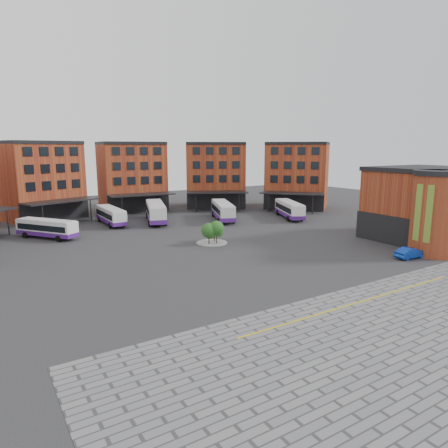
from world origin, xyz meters
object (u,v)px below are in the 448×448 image
tree_island (213,231)px  bus_b (47,228)px  blue_car (410,253)px  bus_c (111,215)px  bus_f (289,209)px  bus_e (223,210)px  bus_d (156,212)px

tree_island → bus_b: size_ratio=0.46×
bus_b → blue_car: (36.09, -35.30, -0.85)m
bus_b → bus_c: bearing=-8.1°
bus_f → bus_b: bearing=-163.9°
bus_f → tree_island: bearing=-131.9°
bus_e → bus_f: (11.97, -4.99, -0.08)m
bus_e → bus_f: size_ratio=1.05×
bus_b → blue_car: 50.49m
bus_f → blue_car: (-6.36, -29.71, -1.04)m
blue_car → bus_b: bearing=51.1°
tree_island → bus_d: 20.11m
bus_d → bus_f: bus_d is taller
bus_b → blue_car: size_ratio=2.30×
bus_d → blue_car: bearing=-48.3°
bus_e → bus_b: bearing=-158.9°
tree_island → blue_car: 25.47m
bus_e → blue_car: bus_e is taller
bus_b → bus_d: size_ratio=0.74×
bus_b → tree_island: bearing=-75.7°
bus_c → blue_car: bus_c is taller
tree_island → bus_f: size_ratio=0.39×
bus_b → bus_c: (11.30, 5.97, 0.09)m
tree_island → bus_f: bearing=24.5°
bus_b → bus_d: bus_d is taller
bus_e → bus_d: bearing=-179.4°
tree_island → bus_e: size_ratio=0.37×
bus_b → bus_f: 42.82m
bus_b → bus_f: (42.45, -5.58, 0.19)m
bus_c → bus_f: bearing=-20.6°
tree_island → bus_b: bearing=140.2°
bus_e → blue_car: bearing=-58.6°
bus_e → bus_f: bearing=-0.4°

